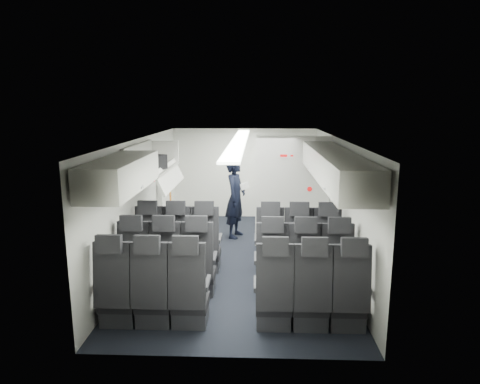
# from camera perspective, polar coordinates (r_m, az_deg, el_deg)

# --- Properties ---
(cabin_shell) EXTENTS (3.41, 6.01, 2.16)m
(cabin_shell) POSITION_cam_1_polar(r_m,az_deg,el_deg) (7.39, -0.12, -0.83)
(cabin_shell) COLOR black
(cabin_shell) RESTS_ON ground
(seat_row_front) EXTENTS (3.33, 0.56, 1.24)m
(seat_row_front) POSITION_cam_1_polar(r_m,az_deg,el_deg) (7.07, -0.30, -7.47)
(seat_row_front) COLOR black
(seat_row_front) RESTS_ON cabin_shell
(seat_row_mid) EXTENTS (3.33, 0.56, 1.24)m
(seat_row_mid) POSITION_cam_1_polar(r_m,az_deg,el_deg) (6.23, -0.66, -10.19)
(seat_row_mid) COLOR black
(seat_row_mid) RESTS_ON cabin_shell
(seat_row_rear) EXTENTS (3.33, 0.56, 1.24)m
(seat_row_rear) POSITION_cam_1_polar(r_m,az_deg,el_deg) (5.41, -1.16, -13.74)
(seat_row_rear) COLOR black
(seat_row_rear) RESTS_ON cabin_shell
(overhead_bin_left_rear) EXTENTS (0.53, 1.80, 0.40)m
(overhead_bin_left_rear) POSITION_cam_1_polar(r_m,az_deg,el_deg) (5.55, -15.62, 2.28)
(overhead_bin_left_rear) COLOR silver
(overhead_bin_left_rear) RESTS_ON cabin_shell
(overhead_bin_left_front_open) EXTENTS (0.64, 1.70, 0.72)m
(overhead_bin_left_front_open) POSITION_cam_1_polar(r_m,az_deg,el_deg) (7.24, -11.71, 3.60)
(overhead_bin_left_front_open) COLOR #9E9E93
(overhead_bin_left_front_open) RESTS_ON cabin_shell
(overhead_bin_right_rear) EXTENTS (0.53, 1.80, 0.40)m
(overhead_bin_right_rear) POSITION_cam_1_polar(r_m,az_deg,el_deg) (5.39, 14.02, 2.11)
(overhead_bin_right_rear) COLOR silver
(overhead_bin_right_rear) RESTS_ON cabin_shell
(overhead_bin_right_front) EXTENTS (0.53, 1.70, 0.40)m
(overhead_bin_right_front) POSITION_cam_1_polar(r_m,az_deg,el_deg) (7.10, 11.19, 4.47)
(overhead_bin_right_front) COLOR silver
(overhead_bin_right_front) RESTS_ON cabin_shell
(bulkhead_partition) EXTENTS (1.40, 0.15, 2.13)m
(bulkhead_partition) POSITION_cam_1_polar(r_m,az_deg,el_deg) (8.21, 6.96, 0.00)
(bulkhead_partition) COLOR silver
(bulkhead_partition) RESTS_ON cabin_shell
(galley_unit) EXTENTS (0.85, 0.52, 1.90)m
(galley_unit) POSITION_cam_1_polar(r_m,az_deg,el_deg) (10.11, 5.90, 1.51)
(galley_unit) COLOR #939399
(galley_unit) RESTS_ON cabin_shell
(boarding_door) EXTENTS (0.12, 1.27, 1.86)m
(boarding_door) POSITION_cam_1_polar(r_m,az_deg,el_deg) (9.14, -10.03, 0.34)
(boarding_door) COLOR silver
(boarding_door) RESTS_ON cabin_shell
(flight_attendant) EXTENTS (0.55, 0.69, 1.64)m
(flight_attendant) POSITION_cam_1_polar(r_m,az_deg,el_deg) (8.79, -0.60, -0.82)
(flight_attendant) COLOR black
(flight_attendant) RESTS_ON ground
(carry_on_bag) EXTENTS (0.45, 0.38, 0.23)m
(carry_on_bag) POSITION_cam_1_polar(r_m,az_deg,el_deg) (7.02, -11.55, 3.95)
(carry_on_bag) COLOR black
(carry_on_bag) RESTS_ON overhead_bin_left_front_open
(papers) EXTENTS (0.18, 0.09, 0.13)m
(papers) POSITION_cam_1_polar(r_m,az_deg,el_deg) (8.68, 0.63, 0.79)
(papers) COLOR white
(papers) RESTS_ON flight_attendant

